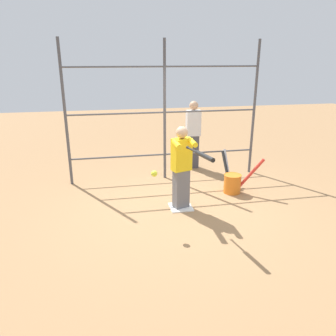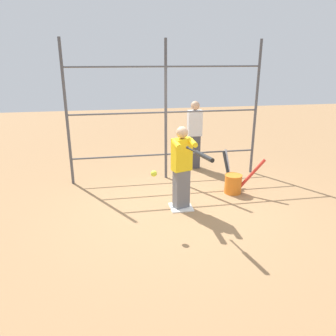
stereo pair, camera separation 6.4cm
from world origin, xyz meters
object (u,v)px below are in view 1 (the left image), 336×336
softball_in_flight (154,174)px  bystander_behind_fence (193,134)px  batter (182,166)px  baseball_bat_swinging (202,155)px  bat_bucket (233,181)px

softball_in_flight → bystander_behind_fence: (-1.37, -2.80, -0.07)m
batter → softball_in_flight: (0.57, 0.62, 0.11)m
baseball_bat_swinging → bat_bucket: baseball_bat_swinging is taller
bystander_behind_fence → bat_bucket: bearing=103.3°
batter → bat_bucket: size_ratio=1.63×
batter → baseball_bat_swinging: size_ratio=1.76×
softball_in_flight → bat_bucket: 2.22m
bystander_behind_fence → softball_in_flight: bearing=63.9°
softball_in_flight → bat_bucket: (-1.76, -1.15, -0.69)m
baseball_bat_swinging → bat_bucket: size_ratio=0.93×
bystander_behind_fence → baseball_bat_swinging: bearing=77.1°
batter → bat_bucket: 1.43m
softball_in_flight → bystander_behind_fence: bearing=-116.1°
baseball_bat_swinging → bat_bucket: bearing=-127.7°
softball_in_flight → batter: bearing=-132.9°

